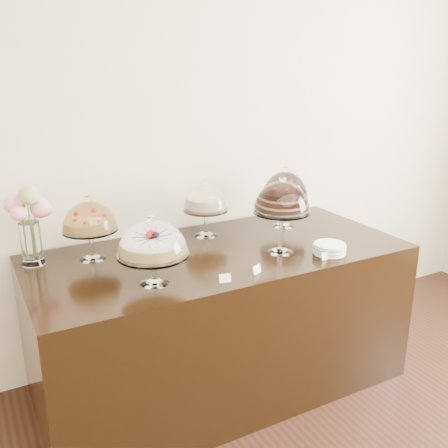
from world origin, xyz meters
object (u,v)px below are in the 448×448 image
cake_stand_choco_layer (282,200)px  cake_stand_cheesecake (206,200)px  flower_vase (29,218)px  display_counter (220,319)px  cake_stand_dark_choco (285,189)px  cake_stand_fruit_tart (89,219)px  plate_stack (329,249)px  cake_stand_sugar_sponge (153,242)px

cake_stand_choco_layer → cake_stand_cheesecake: (-0.25, 0.47, -0.08)m
flower_vase → display_counter: bearing=-17.8°
cake_stand_dark_choco → cake_stand_fruit_tart: cake_stand_dark_choco is taller
display_counter → cake_stand_fruit_tart: 1.00m
cake_stand_dark_choco → plate_stack: bearing=-96.6°
display_counter → cake_stand_sugar_sponge: 0.87m
cake_stand_dark_choco → cake_stand_cheesecake: bearing=172.4°
cake_stand_choco_layer → cake_stand_fruit_tart: size_ratio=1.23×
display_counter → cake_stand_cheesecake: 0.74m
flower_vase → plate_stack: flower_vase is taller
cake_stand_dark_choco → cake_stand_choco_layer: bearing=-127.0°
cake_stand_sugar_sponge → cake_stand_fruit_tart: size_ratio=0.98×
cake_stand_cheesecake → cake_stand_dark_choco: (0.55, -0.07, 0.02)m
display_counter → cake_stand_sugar_sponge: bearing=-154.0°
cake_stand_cheesecake → cake_stand_dark_choco: size_ratio=0.91×
cake_stand_cheesecake → flower_vase: (-1.04, 0.03, 0.03)m
cake_stand_choco_layer → cake_stand_dark_choco: (0.30, 0.39, -0.06)m
display_counter → cake_stand_sugar_sponge: (-0.50, -0.24, 0.67)m
cake_stand_sugar_sponge → cake_stand_cheesecake: size_ratio=0.98×
cake_stand_cheesecake → flower_vase: flower_vase is taller
flower_vase → plate_stack: (1.53, -0.66, -0.23)m
flower_vase → cake_stand_cheesecake: bearing=-1.7°
plate_stack → cake_stand_choco_layer: bearing=145.7°
cake_stand_cheesecake → cake_stand_dark_choco: 0.55m
display_counter → cake_stand_fruit_tart: (-0.69, 0.23, 0.68)m
plate_stack → cake_stand_sugar_sponge: bearing=174.6°
cake_stand_choco_layer → cake_stand_fruit_tart: (-0.99, 0.41, -0.08)m
display_counter → cake_stand_dark_choco: 0.95m
cake_stand_choco_layer → plate_stack: bearing=-34.3°
cake_stand_dark_choco → flower_vase: 1.59m
flower_vase → cake_stand_sugar_sponge: bearing=-48.7°
cake_stand_dark_choco → cake_stand_fruit_tart: size_ratio=1.11×
cake_stand_choco_layer → flower_vase: 1.39m
display_counter → plate_stack: size_ratio=12.03×
cake_stand_sugar_sponge → cake_stand_dark_choco: (1.10, 0.46, 0.04)m
cake_stand_choco_layer → flower_vase: size_ratio=1.03×
cake_stand_sugar_sponge → flower_vase: 0.75m
cake_stand_cheesecake → cake_stand_sugar_sponge: bearing=-136.0°
display_counter → cake_stand_fruit_tart: cake_stand_fruit_tart is taller
cake_stand_dark_choco → plate_stack: cake_stand_dark_choco is taller
cake_stand_fruit_tart → cake_stand_choco_layer: bearing=-22.5°
cake_stand_cheesecake → cake_stand_fruit_tart: bearing=-175.5°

